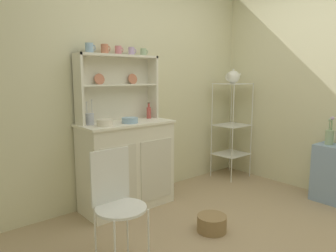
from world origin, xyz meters
The scene contains 18 objects.
ground_plane centered at (0.00, 0.00, 0.00)m, with size 3.84×3.84×0.00m, color tan.
wall_back centered at (0.00, 1.62, 1.25)m, with size 3.84×0.05×2.50m, color beige.
hutch_cabinet centered at (-0.34, 1.37, 0.46)m, with size 0.97×0.45×0.90m.
hutch_shelf_unit centered at (-0.34, 1.53, 1.30)m, with size 0.90×0.18×0.68m.
bakers_rack centered at (1.29, 1.31, 0.78)m, with size 0.42×0.37×1.27m.
wire_chair centered at (-0.96, 0.54, 0.52)m, with size 0.36×0.36×0.85m.
floor_basket centered at (-0.07, 0.43, 0.07)m, with size 0.26×0.26×0.14m, color #93754C.
cup_sky_0 centered at (-0.65, 1.49, 1.63)m, with size 0.09×0.08×0.09m.
cup_terracotta_1 centered at (-0.49, 1.49, 1.62)m, with size 0.09×0.07×0.09m.
cup_rose_2 centered at (-0.33, 1.49, 1.62)m, with size 0.08×0.07×0.09m.
cup_lilac_3 centered at (-0.17, 1.49, 1.62)m, with size 0.08×0.06×0.08m.
cup_sage_4 centered at (-0.02, 1.49, 1.62)m, with size 0.08×0.07×0.08m.
bowl_mixing_large centered at (-0.62, 1.29, 0.93)m, with size 0.15×0.15×0.06m, color silver.
bowl_floral_medium centered at (-0.34, 1.29, 0.93)m, with size 0.16×0.16×0.05m, color #8EB2D1.
jam_bottle centered at (0.02, 1.45, 0.97)m, with size 0.05×0.05×0.18m.
utensil_jar centered at (-0.70, 1.45, 0.96)m, with size 0.08×0.08×0.24m.
porcelain_teapot centered at (1.29, 1.31, 1.35)m, with size 0.26×0.17×0.19m.
flower_vase centered at (1.44, 0.10, 0.73)m, with size 0.08×0.08×0.31m.
Camera 1 is at (-2.05, -1.30, 1.36)m, focal length 33.51 mm.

